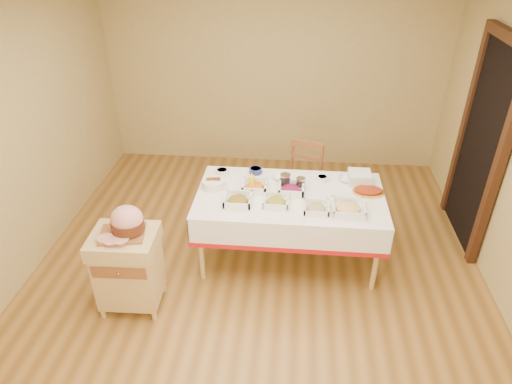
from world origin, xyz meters
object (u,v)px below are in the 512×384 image
butcher_cart (128,266)px  brass_platter (368,191)px  dining_chair (302,181)px  dining_table (290,208)px  preserve_jar_right (301,184)px  mustard_bottle (252,182)px  ham_on_board (126,222)px  preserve_jar_left (285,181)px  plate_stack (359,178)px  bread_basket (214,184)px

butcher_cart → brass_platter: (2.13, 0.92, 0.33)m
butcher_cart → dining_chair: size_ratio=0.86×
dining_table → butcher_cart: bearing=-149.3°
dining_chair → preserve_jar_right: (-0.02, -0.66, 0.34)m
butcher_cart → mustard_bottle: size_ratio=4.25×
ham_on_board → preserve_jar_right: size_ratio=3.34×
preserve_jar_left → preserve_jar_right: size_ratio=1.15×
dining_table → mustard_bottle: bearing=170.8°
butcher_cart → preserve_jar_left: (1.32, 0.97, 0.37)m
preserve_jar_right → brass_platter: 0.66m
preserve_jar_right → plate_stack: (0.59, 0.16, 0.01)m
preserve_jar_left → brass_platter: preserve_jar_left is taller
preserve_jar_left → mustard_bottle: (-0.32, -0.09, 0.02)m
butcher_cart → brass_platter: bearing=23.3°
ham_on_board → brass_platter: bearing=23.0°
ham_on_board → brass_platter: size_ratio=1.28×
preserve_jar_left → bread_basket: (-0.70, -0.09, -0.02)m
dining_table → brass_platter: brass_platter is taller
bread_basket → plate_stack: 1.46m
preserve_jar_left → plate_stack: preserve_jar_left is taller
dining_chair → brass_platter: dining_chair is taller
dining_table → dining_chair: 0.81m
preserve_jar_right → bread_basket: (-0.86, -0.06, -0.01)m
butcher_cart → plate_stack: plate_stack is taller
preserve_jar_left → mustard_bottle: mustard_bottle is taller
ham_on_board → dining_table: bearing=30.5°
dining_chair → plate_stack: bearing=-41.7°
dining_table → plate_stack: size_ratio=8.32×
bread_basket → brass_platter: 1.52m
ham_on_board → preserve_jar_left: ham_on_board is taller
dining_chair → preserve_jar_left: 0.75m
dining_table → plate_stack: (0.68, 0.29, 0.22)m
butcher_cart → preserve_jar_right: bearing=32.7°
dining_table → preserve_jar_right: bearing=53.0°
preserve_jar_left → mustard_bottle: 0.34m
bread_basket → dining_table: bearing=-4.7°
dining_table → butcher_cart: (-1.38, -0.82, -0.15)m
butcher_cart → dining_chair: bearing=47.0°
dining_table → butcher_cart: 1.61m
dining_chair → preserve_jar_left: bearing=-105.6°
dining_chair → mustard_bottle: size_ratio=4.94×
dining_table → mustard_bottle: mustard_bottle is taller
butcher_cart → preserve_jar_right: size_ratio=6.73×
plate_stack → brass_platter: (0.07, -0.19, -0.04)m
mustard_bottle → brass_platter: (1.13, 0.04, -0.06)m
dining_table → brass_platter: bearing=7.5°
preserve_jar_right → butcher_cart: bearing=-147.3°
preserve_jar_right → brass_platter: bearing=-2.3°
butcher_cart → preserve_jar_right: (1.48, 0.95, 0.37)m
mustard_bottle → butcher_cart: bearing=-138.6°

